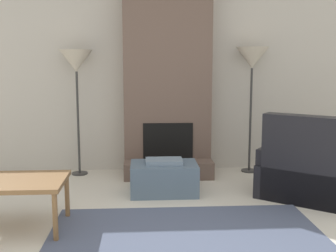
{
  "coord_description": "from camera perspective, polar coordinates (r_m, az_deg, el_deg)",
  "views": [
    {
      "loc": [
        -0.33,
        -2.66,
        1.48
      ],
      "look_at": [
        0.0,
        2.74,
        0.66
      ],
      "focal_mm": 45.0,
      "sensor_mm": 36.0,
      "label": 1
    }
  ],
  "objects": [
    {
      "name": "wall_back",
      "position": [
        5.79,
        -0.23,
        6.88
      ],
      "size": [
        7.36,
        0.06,
        2.6
      ],
      "primitive_type": "cube",
      "color": "#BCB7AD",
      "rests_on": "ground_plane"
    },
    {
      "name": "fireplace",
      "position": [
        5.57,
        -0.1,
        5.94
      ],
      "size": [
        1.14,
        0.65,
        2.6
      ],
      "color": "brown",
      "rests_on": "ground_plane"
    },
    {
      "name": "ottoman",
      "position": [
        4.8,
        -0.55,
        -7.01
      ],
      "size": [
        0.75,
        0.49,
        0.4
      ],
      "color": "slate",
      "rests_on": "ground_plane"
    },
    {
      "name": "armchair",
      "position": [
        4.85,
        18.33,
        -6.13
      ],
      "size": [
        1.27,
        1.25,
        0.94
      ],
      "rotation": [
        0.0,
        0.0,
        2.49
      ],
      "color": "black",
      "rests_on": "ground_plane"
    },
    {
      "name": "side_table",
      "position": [
        3.96,
        -19.71,
        -7.56
      ],
      "size": [
        0.83,
        0.64,
        0.46
      ],
      "color": "brown",
      "rests_on": "ground_plane"
    },
    {
      "name": "floor_lamp_left",
      "position": [
        5.58,
        -12.33,
        8.23
      ],
      "size": [
        0.43,
        0.43,
        1.64
      ],
      "color": "#333333",
      "rests_on": "ground_plane"
    },
    {
      "name": "floor_lamp_right",
      "position": [
        5.71,
        11.33,
        8.65
      ],
      "size": [
        0.43,
        0.43,
        1.68
      ],
      "color": "#333333",
      "rests_on": "ground_plane"
    },
    {
      "name": "area_rug",
      "position": [
        3.76,
        2.51,
        -14.43
      ],
      "size": [
        2.37,
        1.35,
        0.01
      ],
      "primitive_type": "cube",
      "color": "#4C5670",
      "rests_on": "ground_plane"
    }
  ]
}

